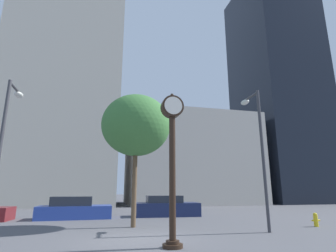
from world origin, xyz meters
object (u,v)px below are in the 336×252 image
street_clock (172,151)px  car_navy (166,207)px  fire_hydrant_near (316,219)px  bare_tree (136,126)px  car_blue (74,209)px  street_lamp_right (257,136)px  street_lamp_left (6,130)px

street_clock → car_navy: size_ratio=1.15×
fire_hydrant_near → bare_tree: 10.19m
car_blue → car_navy: 6.07m
fire_hydrant_near → bare_tree: (-8.82, 1.89, 4.74)m
street_clock → car_navy: bearing=77.9°
car_blue → street_lamp_right: 11.97m
street_lamp_left → car_blue: bearing=71.1°
street_clock → bare_tree: bearing=98.1°
street_lamp_right → bare_tree: bearing=154.7°
street_clock → street_lamp_left: size_ratio=0.83×
fire_hydrant_near → street_lamp_left: street_lamp_left is taller
car_blue → fire_hydrant_near: (12.05, -6.63, -0.23)m
street_lamp_left → street_lamp_right: street_lamp_right is taller
street_lamp_left → street_clock: bearing=-26.5°
fire_hydrant_near → street_lamp_left: (-14.30, 0.04, 3.78)m
street_clock → fire_hydrant_near: 9.08m
street_clock → street_lamp_right: bearing=26.2°
fire_hydrant_near → bare_tree: bare_tree is taller
street_lamp_right → bare_tree: (-5.48, 2.59, 0.81)m
bare_tree → car_navy: bearing=60.5°
street_lamp_left → bare_tree: bearing=18.6°
car_blue → car_navy: size_ratio=1.01×
car_blue → street_lamp_left: 7.81m
fire_hydrant_near → street_lamp_right: 5.21m
car_navy → bare_tree: bearing=-116.7°
fire_hydrant_near → bare_tree: bearing=167.9°
car_blue → street_lamp_left: bearing=-110.3°
street_lamp_left → street_lamp_right: bearing=-3.9°
car_blue → bare_tree: (3.23, -4.74, 4.51)m
car_blue → street_lamp_left: size_ratio=0.73×
car_blue → street_lamp_left: (-2.25, -6.59, 3.54)m
street_lamp_right → street_clock: bearing=-153.8°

